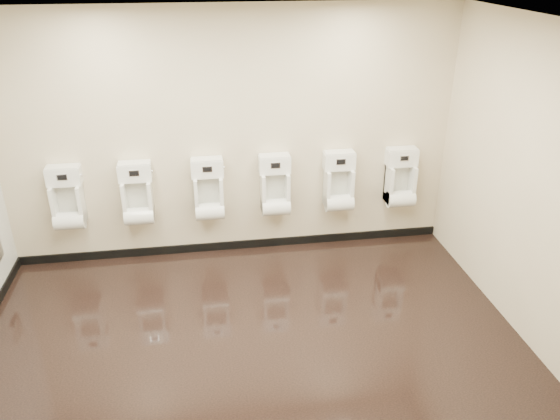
# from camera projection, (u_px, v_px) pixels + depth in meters

# --- Properties ---
(ground) EXTENTS (5.00, 3.50, 0.00)m
(ground) POSITION_uv_depth(u_px,v_px,m) (252.00, 341.00, 5.05)
(ground) COLOR black
(ground) RESTS_ON ground
(ceiling) EXTENTS (5.00, 3.50, 0.00)m
(ceiling) POSITION_uv_depth(u_px,v_px,m) (243.00, 24.00, 3.83)
(ceiling) COLOR silver
(back_wall) EXTENTS (5.00, 0.02, 2.80)m
(back_wall) POSITION_uv_depth(u_px,v_px,m) (232.00, 137.00, 6.00)
(back_wall) COLOR beige
(back_wall) RESTS_ON ground
(front_wall) EXTENTS (5.00, 0.02, 2.80)m
(front_wall) POSITION_uv_depth(u_px,v_px,m) (281.00, 343.00, 2.88)
(front_wall) COLOR beige
(front_wall) RESTS_ON ground
(right_wall) EXTENTS (0.02, 3.50, 2.80)m
(right_wall) POSITION_uv_depth(u_px,v_px,m) (531.00, 186.00, 4.78)
(right_wall) COLOR beige
(right_wall) RESTS_ON ground
(skirting_back) EXTENTS (5.00, 0.02, 0.10)m
(skirting_back) POSITION_uv_depth(u_px,v_px,m) (236.00, 245.00, 6.58)
(skirting_back) COLOR black
(skirting_back) RESTS_ON ground
(urinal_0) EXTENTS (0.37, 0.27, 0.68)m
(urinal_0) POSITION_uv_depth(u_px,v_px,m) (68.00, 202.00, 5.91)
(urinal_0) COLOR silver
(urinal_0) RESTS_ON back_wall
(urinal_1) EXTENTS (0.37, 0.27, 0.68)m
(urinal_1) POSITION_uv_depth(u_px,v_px,m) (138.00, 198.00, 6.01)
(urinal_1) COLOR silver
(urinal_1) RESTS_ON back_wall
(urinal_2) EXTENTS (0.37, 0.27, 0.68)m
(urinal_2) POSITION_uv_depth(u_px,v_px,m) (209.00, 194.00, 6.11)
(urinal_2) COLOR silver
(urinal_2) RESTS_ON back_wall
(urinal_3) EXTENTS (0.37, 0.27, 0.68)m
(urinal_3) POSITION_uv_depth(u_px,v_px,m) (275.00, 189.00, 6.22)
(urinal_3) COLOR silver
(urinal_3) RESTS_ON back_wall
(urinal_4) EXTENTS (0.37, 0.27, 0.68)m
(urinal_4) POSITION_uv_depth(u_px,v_px,m) (339.00, 186.00, 6.32)
(urinal_4) COLOR silver
(urinal_4) RESTS_ON back_wall
(urinal_5) EXTENTS (0.37, 0.27, 0.68)m
(urinal_5) POSITION_uv_depth(u_px,v_px,m) (400.00, 182.00, 6.42)
(urinal_5) COLOR silver
(urinal_5) RESTS_ON back_wall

